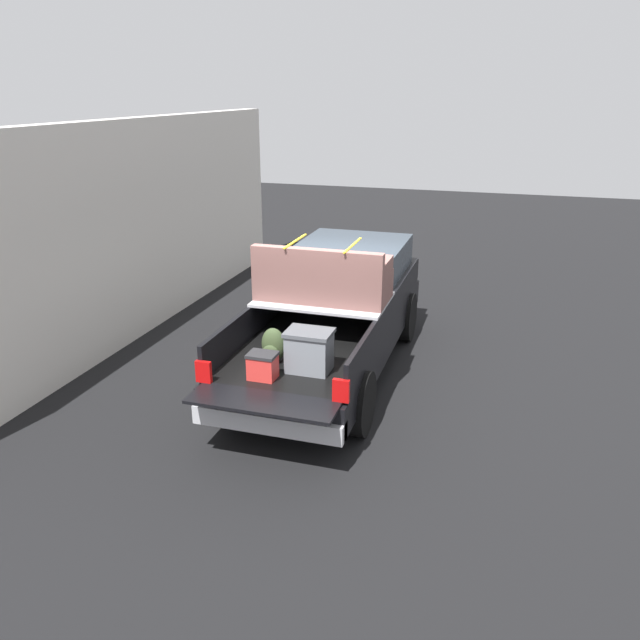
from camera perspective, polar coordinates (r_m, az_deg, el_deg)
ground_plane at (r=10.32m, az=0.99°, el=-4.64°), size 40.00×40.00×0.00m
pickup_truck at (r=10.28m, az=1.59°, el=1.08°), size 6.05×2.06×2.23m
building_facade at (r=12.17m, az=-16.09°, el=7.94°), size 11.06×0.36×3.84m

